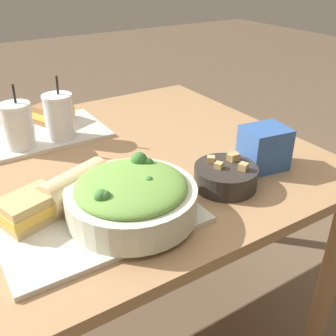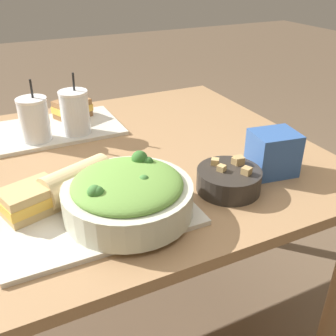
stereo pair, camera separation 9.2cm
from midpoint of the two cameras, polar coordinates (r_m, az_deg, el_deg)
The scene contains 11 objects.
dining_table at distance 1.18m, azimuth -16.08°, elevation -3.95°, with size 1.42×1.01×0.73m.
tray_near at distance 0.90m, azimuth -12.75°, elevation -7.42°, with size 0.44×0.28×0.01m.
tray_far at distance 1.37m, azimuth -20.46°, elevation 4.46°, with size 0.44×0.28×0.01m.
salad_bowl at distance 0.87m, azimuth -8.38°, elevation -4.14°, with size 0.29×0.29×0.11m.
soup_bowl at distance 1.00m, azimuth 5.79°, elevation -1.18°, with size 0.16×0.16×0.08m.
sandwich_near at distance 0.92m, azimuth -22.11°, elevation -5.56°, with size 0.15×0.12×0.06m.
baguette_near at distance 0.95m, azimuth -15.94°, elevation -2.55°, with size 0.19×0.14×0.08m.
sandwich_far at distance 1.44m, azimuth -18.10°, elevation 7.57°, with size 0.14×0.13×0.06m.
drink_cup_dark at distance 1.27m, azimuth -22.90°, elevation 5.48°, with size 0.09×0.09×0.19m.
drink_cup_red at distance 1.29m, azimuth -17.47°, elevation 6.92°, with size 0.09×0.09×0.20m.
chip_bag at distance 1.10m, azimuth 11.48°, elevation 2.83°, with size 0.13×0.12×0.12m.
Camera 1 is at (-0.28, -0.95, 1.26)m, focal length 42.00 mm.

